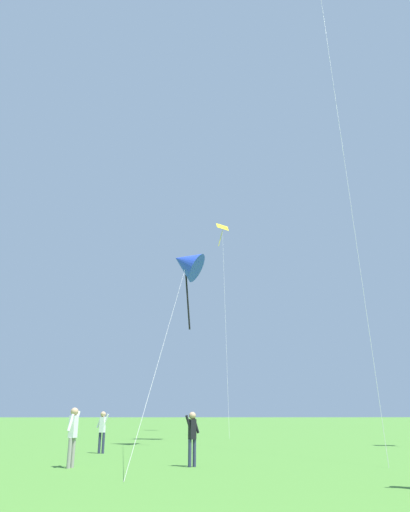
{
  "coord_description": "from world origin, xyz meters",
  "views": [
    {
      "loc": [
        2.19,
        -3.08,
        1.52
      ],
      "look_at": [
        3.3,
        27.47,
        11.64
      ],
      "focal_mm": 33.41,
      "sensor_mm": 36.0,
      "label": 1
    }
  ],
  "objects_px": {
    "kite_yellow_diamond": "(222,237)",
    "person_in_blue_jacket": "(73,431)",
    "person_with_spool": "(102,428)",
    "person_in_red_shirt": "(192,433)",
    "kite_blue_delta": "(186,263)"
  },
  "relations": [
    {
      "from": "kite_yellow_diamond",
      "to": "person_in_blue_jacket",
      "type": "relative_size",
      "value": 11.23
    },
    {
      "from": "person_in_blue_jacket",
      "to": "person_with_spool",
      "type": "height_order",
      "value": "person_in_blue_jacket"
    },
    {
      "from": "kite_yellow_diamond",
      "to": "person_with_spool",
      "type": "relative_size",
      "value": 11.88
    },
    {
      "from": "person_in_red_shirt",
      "to": "person_with_spool",
      "type": "bearing_deg",
      "value": 124.77
    },
    {
      "from": "person_in_red_shirt",
      "to": "person_with_spool",
      "type": "distance_m",
      "value": 6.29
    },
    {
      "from": "person_in_red_shirt",
      "to": "person_with_spool",
      "type": "xyz_separation_m",
      "value": [
        -3.59,
        5.17,
        0.02
      ]
    },
    {
      "from": "kite_blue_delta",
      "to": "person_in_red_shirt",
      "type": "height_order",
      "value": "kite_blue_delta"
    },
    {
      "from": "person_in_red_shirt",
      "to": "kite_blue_delta",
      "type": "bearing_deg",
      "value": 92.01
    },
    {
      "from": "kite_yellow_diamond",
      "to": "kite_blue_delta",
      "type": "height_order",
      "value": "kite_yellow_diamond"
    },
    {
      "from": "kite_yellow_diamond",
      "to": "person_in_red_shirt",
      "type": "xyz_separation_m",
      "value": [
        -2.96,
        -26.29,
        -16.3
      ]
    },
    {
      "from": "kite_yellow_diamond",
      "to": "person_in_blue_jacket",
      "type": "distance_m",
      "value": 31.72
    },
    {
      "from": "kite_blue_delta",
      "to": "person_in_blue_jacket",
      "type": "height_order",
      "value": "kite_blue_delta"
    },
    {
      "from": "kite_blue_delta",
      "to": "kite_yellow_diamond",
      "type": "bearing_deg",
      "value": 79.57
    },
    {
      "from": "kite_blue_delta",
      "to": "person_with_spool",
      "type": "bearing_deg",
      "value": -134.01
    },
    {
      "from": "person_in_red_shirt",
      "to": "person_with_spool",
      "type": "height_order",
      "value": "person_with_spool"
    }
  ]
}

